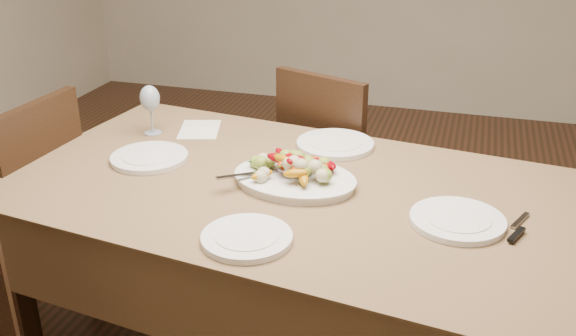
# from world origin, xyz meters

# --- Properties ---
(dining_table) EXTENTS (1.96, 1.27, 0.76)m
(dining_table) POSITION_xyz_m (0.10, -0.12, 0.38)
(dining_table) COLOR brown
(dining_table) RESTS_ON ground
(chair_far) EXTENTS (0.54, 0.54, 0.95)m
(chair_far) POSITION_xyz_m (0.12, 0.67, 0.47)
(chair_far) COLOR black
(chair_far) RESTS_ON ground
(chair_left) EXTENTS (0.45, 0.45, 0.95)m
(chair_left) POSITION_xyz_m (-1.01, -0.11, 0.47)
(chair_left) COLOR black
(chair_left) RESTS_ON ground
(serving_platter) EXTENTS (0.43, 0.34, 0.02)m
(serving_platter) POSITION_xyz_m (0.12, -0.10, 0.77)
(serving_platter) COLOR white
(serving_platter) RESTS_ON dining_table
(roasted_vegetables) EXTENTS (0.35, 0.26, 0.09)m
(roasted_vegetables) POSITION_xyz_m (0.12, -0.10, 0.83)
(roasted_vegetables) COLOR #720209
(roasted_vegetables) RESTS_ON serving_platter
(serving_spoon) EXTENTS (0.25, 0.23, 0.03)m
(serving_spoon) POSITION_xyz_m (0.05, -0.13, 0.81)
(serving_spoon) COLOR #9EA0A8
(serving_spoon) RESTS_ON serving_platter
(plate_left) EXTENTS (0.27, 0.27, 0.02)m
(plate_left) POSITION_xyz_m (-0.42, -0.06, 0.77)
(plate_left) COLOR white
(plate_left) RESTS_ON dining_table
(plate_right) EXTENTS (0.27, 0.27, 0.02)m
(plate_right) POSITION_xyz_m (0.64, -0.22, 0.77)
(plate_right) COLOR white
(plate_right) RESTS_ON dining_table
(plate_far) EXTENTS (0.28, 0.28, 0.02)m
(plate_far) POSITION_xyz_m (0.17, 0.25, 0.77)
(plate_far) COLOR white
(plate_far) RESTS_ON dining_table
(plate_near) EXTENTS (0.25, 0.25, 0.02)m
(plate_near) POSITION_xyz_m (0.09, -0.48, 0.77)
(plate_near) COLOR white
(plate_near) RESTS_ON dining_table
(wine_glass) EXTENTS (0.08, 0.08, 0.20)m
(wine_glass) POSITION_xyz_m (-0.53, 0.17, 0.86)
(wine_glass) COLOR #8C99A5
(wine_glass) RESTS_ON dining_table
(menu_card) EXTENTS (0.20, 0.24, 0.00)m
(menu_card) POSITION_xyz_m (-0.38, 0.26, 0.76)
(menu_card) COLOR silver
(menu_card) RESTS_ON dining_table
(table_knife) EXTENTS (0.09, 0.19, 0.01)m
(table_knife) POSITION_xyz_m (0.80, -0.21, 0.76)
(table_knife) COLOR #9EA0A8
(table_knife) RESTS_ON dining_table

